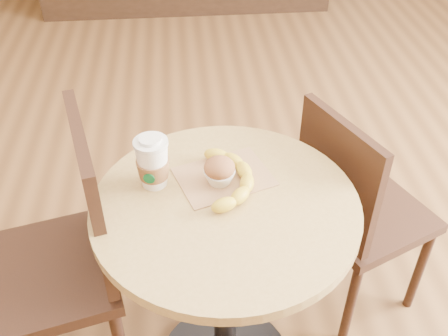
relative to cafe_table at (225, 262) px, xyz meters
name	(u,v)px	position (x,y,z in m)	size (l,w,h in m)	color
cafe_table	(225,262)	(0.00, 0.00, 0.00)	(0.68, 0.68, 0.75)	black
chair_left	(61,258)	(-0.46, 0.07, -0.02)	(0.50, 0.50, 0.93)	black
chair_right	(355,210)	(0.45, 0.24, -0.07)	(0.49, 0.49, 0.84)	black
kraft_bag	(224,177)	(0.01, 0.10, 0.23)	(0.24, 0.18, 0.00)	#A2764E
coffee_cup	(153,164)	(-0.18, 0.09, 0.29)	(0.09, 0.09, 0.15)	white
muffin	(219,171)	(-0.01, 0.08, 0.26)	(0.08, 0.08, 0.07)	silver
banana	(233,178)	(0.03, 0.07, 0.25)	(0.14, 0.27, 0.04)	gold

